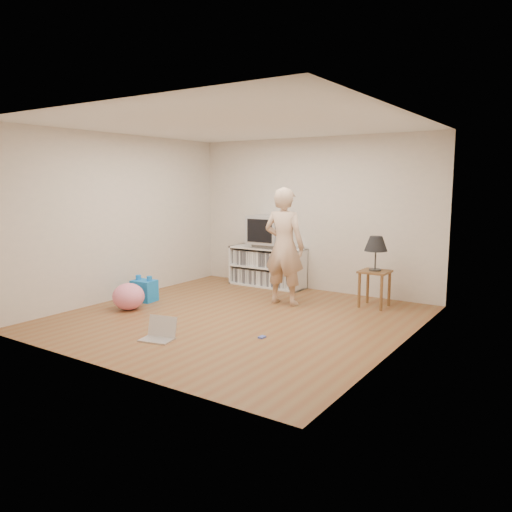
{
  "coord_description": "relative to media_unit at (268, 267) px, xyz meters",
  "views": [
    {
      "loc": [
        3.93,
        -5.4,
        1.87
      ],
      "look_at": [
        0.06,
        0.4,
        0.82
      ],
      "focal_mm": 35.0,
      "sensor_mm": 36.0,
      "label": 1
    }
  ],
  "objects": [
    {
      "name": "ground",
      "position": [
        0.78,
        -2.04,
        -0.35
      ],
      "size": [
        4.5,
        4.5,
        0.0
      ],
      "primitive_type": "plane",
      "color": "brown",
      "rests_on": "ground"
    },
    {
      "name": "walls",
      "position": [
        0.78,
        -2.04,
        0.95
      ],
      "size": [
        4.52,
        4.52,
        2.6
      ],
      "color": "silver",
      "rests_on": "ground"
    },
    {
      "name": "ceiling",
      "position": [
        0.78,
        -2.04,
        2.25
      ],
      "size": [
        4.5,
        4.5,
        0.01
      ],
      "primitive_type": "cube",
      "color": "white",
      "rests_on": "walls"
    },
    {
      "name": "media_unit",
      "position": [
        0.0,
        0.0,
        0.0
      ],
      "size": [
        1.4,
        0.45,
        0.7
      ],
      "color": "white",
      "rests_on": "ground"
    },
    {
      "name": "dvd_deck",
      "position": [
        0.0,
        -0.02,
        0.39
      ],
      "size": [
        0.45,
        0.35,
        0.07
      ],
      "primitive_type": "cube",
      "color": "gray",
      "rests_on": "media_unit"
    },
    {
      "name": "crt_tv",
      "position": [
        0.0,
        -0.02,
        0.67
      ],
      "size": [
        0.6,
        0.53,
        0.5
      ],
      "color": "#9B9BA0",
      "rests_on": "dvd_deck"
    },
    {
      "name": "side_table",
      "position": [
        2.13,
        -0.39,
        0.07
      ],
      "size": [
        0.42,
        0.42,
        0.55
      ],
      "color": "brown",
      "rests_on": "ground"
    },
    {
      "name": "table_lamp",
      "position": [
        2.13,
        -0.39,
        0.59
      ],
      "size": [
        0.34,
        0.34,
        0.52
      ],
      "color": "#333333",
      "rests_on": "side_table"
    },
    {
      "name": "person",
      "position": [
        0.92,
        -0.99,
        0.54
      ],
      "size": [
        0.67,
        0.46,
        1.78
      ],
      "primitive_type": "imported",
      "rotation": [
        0.0,
        0.0,
        3.2
      ],
      "color": "#D1AC8E",
      "rests_on": "ground"
    },
    {
      "name": "laptop",
      "position": [
        0.56,
        -3.29,
        -0.28
      ],
      "size": [
        0.43,
        0.38,
        0.26
      ],
      "rotation": [
        0.0,
        0.0,
        0.22
      ],
      "color": "silver",
      "rests_on": "ground"
    },
    {
      "name": "playing_cards",
      "position": [
        1.56,
        -2.59,
        -0.34
      ],
      "size": [
        0.07,
        0.09,
        0.02
      ],
      "primitive_type": "cube",
      "rotation": [
        0.0,
        0.0,
        -0.08
      ],
      "color": "#4A5DC5",
      "rests_on": "ground"
    },
    {
      "name": "plush_blue",
      "position": [
        -1.0,
        -2.05,
        -0.18
      ],
      "size": [
        0.38,
        0.33,
        0.41
      ],
      "rotation": [
        0.0,
        0.0,
        0.12
      ],
      "color": "blue",
      "rests_on": "ground"
    },
    {
      "name": "plush_pink",
      "position": [
        -0.8,
        -2.55,
        -0.15
      ],
      "size": [
        0.59,
        0.59,
        0.39
      ],
      "primitive_type": "ellipsoid",
      "rotation": [
        0.0,
        0.0,
        0.35
      ],
      "color": "pink",
      "rests_on": "ground"
    }
  ]
}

